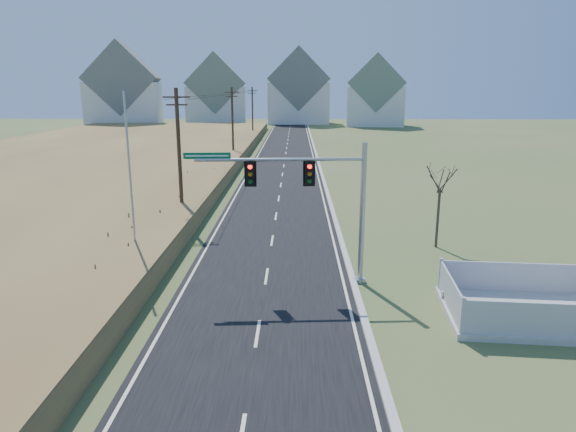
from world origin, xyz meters
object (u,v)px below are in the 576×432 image
object	(u,v)px
bare_tree	(441,178)
flagpole	(132,198)
fence_enclosure	(533,311)
open_sign	(446,297)
traffic_signal_mast	(323,198)

from	to	relation	value
bare_tree	flagpole	bearing A→B (deg)	-169.14
bare_tree	fence_enclosure	bearing A→B (deg)	-81.55
fence_enclosure	open_sign	xyz separation A→B (m)	(-3.09, 1.36, -0.01)
traffic_signal_mast	open_sign	world-z (taller)	traffic_signal_mast
traffic_signal_mast	fence_enclosure	bearing A→B (deg)	-27.12
flagpole	fence_enclosure	bearing A→B (deg)	-19.15
bare_tree	open_sign	bearing A→B (deg)	-101.88
open_sign	bare_tree	size ratio (longest dim) A/B	0.11
flagpole	bare_tree	world-z (taller)	flagpole
open_sign	fence_enclosure	bearing A→B (deg)	-36.37
traffic_signal_mast	bare_tree	bearing A→B (deg)	36.34
traffic_signal_mast	open_sign	bearing A→B (deg)	-27.28
flagpole	bare_tree	size ratio (longest dim) A/B	1.75
traffic_signal_mast	flagpole	xyz separation A→B (m)	(-9.63, 2.53, -0.60)
traffic_signal_mast	open_sign	distance (m)	6.91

